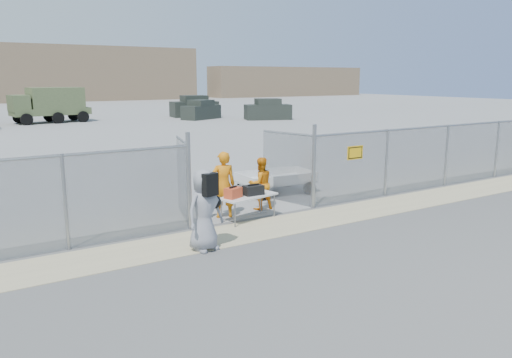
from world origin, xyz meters
TOP-DOWN VIEW (x-y plane):
  - ground at (0.00, 0.00)m, footprint 160.00×160.00m
  - tarmac_inside at (0.00, 42.00)m, footprint 160.00×80.00m
  - dirt_strip at (0.00, 1.00)m, footprint 44.00×1.60m
  - distant_hills at (5.00, 78.00)m, footprint 140.00×6.00m
  - chain_link_fence at (0.00, 2.00)m, footprint 40.00×0.20m
  - folding_table at (-0.30, 1.90)m, footprint 1.74×1.01m
  - orange_bag at (-0.79, 1.87)m, footprint 0.52×0.44m
  - black_duffel at (-0.15, 1.89)m, footprint 0.54×0.32m
  - security_worker_left at (-0.75, 2.50)m, footprint 0.78×0.63m
  - security_worker_right at (0.59, 2.70)m, footprint 0.82×0.67m
  - visitor at (-2.37, 0.36)m, footprint 1.02×0.78m
  - utility_trailer at (2.15, 4.19)m, footprint 3.30×1.83m
  - military_truck at (0.66, 36.67)m, footprint 6.54×3.08m
  - parked_vehicle_near at (13.30, 33.24)m, footprint 4.26×3.24m
  - parked_vehicle_mid at (14.05, 36.38)m, footprint 4.73×2.51m
  - parked_vehicle_far at (18.36, 29.57)m, footprint 4.56×3.14m

SIDE VIEW (x-z plane):
  - ground at x=0.00m, z-range 0.00..0.00m
  - tarmac_inside at x=0.00m, z-range 0.00..0.01m
  - dirt_strip at x=0.00m, z-range 0.00..0.01m
  - folding_table at x=-0.30m, z-range 0.00..0.70m
  - utility_trailer at x=2.15m, z-range 0.00..0.78m
  - security_worker_right at x=0.59m, z-range 0.00..1.56m
  - black_duffel at x=-0.15m, z-range 0.70..0.96m
  - orange_bag at x=-0.79m, z-range 0.70..0.97m
  - parked_vehicle_near at x=13.30m, z-range 0.00..1.76m
  - visitor at x=-2.37m, z-range 0.00..1.86m
  - security_worker_left at x=-0.75m, z-range 0.00..1.86m
  - parked_vehicle_far at x=18.36m, z-range 0.00..1.89m
  - parked_vehicle_mid at x=14.05m, z-range 0.00..2.05m
  - chain_link_fence at x=0.00m, z-range 0.00..2.20m
  - military_truck at x=0.66m, z-range 0.00..3.00m
  - distant_hills at x=5.00m, z-range 0.00..9.00m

